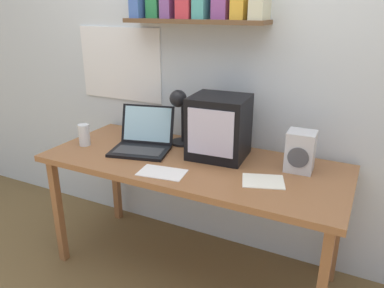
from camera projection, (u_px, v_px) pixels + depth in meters
ground_plane at (192, 268)px, 2.38m from camera, size 12.00×12.00×0.00m
back_wall at (222, 52)px, 2.28m from camera, size 5.60×0.24×2.60m
corner_desk at (192, 170)px, 2.14m from camera, size 1.72×0.71×0.75m
crt_monitor at (219, 127)px, 2.12m from camera, size 0.34×0.32×0.36m
laptop at (143, 139)px, 2.28m from camera, size 0.40×0.38×0.25m
desk_lamp at (179, 109)px, 2.26m from camera, size 0.15×0.19×0.36m
juice_glass at (84, 136)px, 2.33m from camera, size 0.07×0.07×0.13m
space_heater at (300, 151)px, 1.96m from camera, size 0.15×0.14×0.22m
open_notebook at (263, 181)px, 1.87m from camera, size 0.25×0.22×0.00m
loose_paper_near_laptop at (162, 173)px, 1.96m from camera, size 0.26×0.18×0.00m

